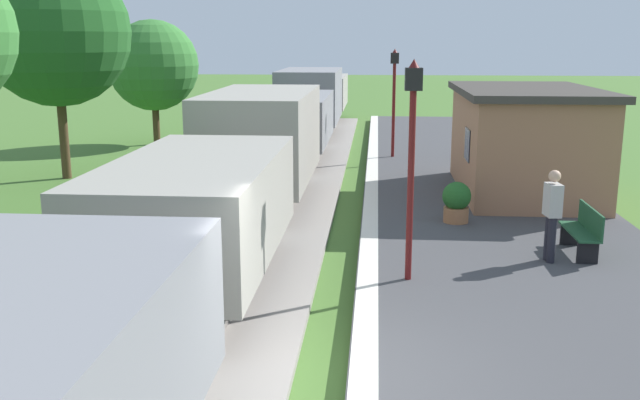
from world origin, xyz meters
TOP-DOWN VIEW (x-y plane):
  - ground_plane at (0.00, 0.00)m, footprint 160.00×160.00m
  - platform_slab at (3.20, 0.00)m, footprint 6.00×60.00m
  - platform_edge_stripe at (0.40, 0.00)m, footprint 0.36×60.00m
  - track_ballast at (-2.40, 0.00)m, footprint 3.80×60.00m
  - rail_near at (-1.68, 0.00)m, footprint 0.07×60.00m
  - rail_far at (-3.12, 0.00)m, footprint 0.07×60.00m
  - freight_train at (-2.40, 13.41)m, footprint 2.50×39.20m
  - station_hut at (4.40, 11.05)m, footprint 3.50×5.80m
  - bench_near_hut at (4.46, 5.44)m, footprint 0.42×1.50m
  - bench_down_platform at (4.46, 15.76)m, footprint 0.42×1.50m
  - person_waiting at (3.72, 4.94)m, footprint 0.28×0.41m
  - potted_planter at (2.32, 7.69)m, footprint 0.64×0.64m
  - lamp_post_near at (1.09, 3.72)m, footprint 0.28×0.28m
  - lamp_post_far at (1.09, 16.68)m, footprint 0.28×0.28m
  - tree_field_left at (-9.16, 13.19)m, footprint 4.46×4.46m
  - tree_field_distant at (-8.56, 20.54)m, footprint 3.65×3.65m

SIDE VIEW (x-z plane):
  - ground_plane at x=0.00m, z-range 0.00..0.00m
  - track_ballast at x=-2.40m, z-range 0.00..0.12m
  - platform_slab at x=3.20m, z-range 0.00..0.25m
  - rail_near at x=-1.68m, z-range 0.12..0.26m
  - rail_far at x=-3.12m, z-range 0.12..0.26m
  - platform_edge_stripe at x=0.40m, z-range 0.25..0.26m
  - bench_near_hut at x=4.46m, z-range 0.27..1.18m
  - bench_down_platform at x=4.46m, z-range 0.27..1.18m
  - potted_planter at x=2.32m, z-range 0.26..1.18m
  - person_waiting at x=3.72m, z-range 0.33..2.04m
  - freight_train at x=-2.40m, z-range 0.15..2.87m
  - station_hut at x=4.40m, z-range 0.26..3.04m
  - lamp_post_near at x=1.09m, z-range 0.95..4.65m
  - lamp_post_far at x=1.09m, z-range 0.95..4.65m
  - tree_field_distant at x=-8.56m, z-range 0.69..5.75m
  - tree_field_left at x=-9.16m, z-range 1.11..7.81m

